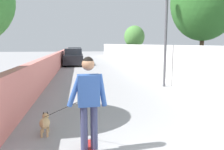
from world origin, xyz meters
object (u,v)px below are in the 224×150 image
(lamp_post, at_px, (166,23))
(person_skateboarder, at_px, (89,96))
(tree_right_far, at_px, (134,37))
(tree_right_near, at_px, (204,1))
(car_far, at_px, (75,54))
(skateboard, at_px, (89,150))
(dog, at_px, (45,122))
(car_near, at_px, (74,57))

(lamp_post, bearing_deg, person_skateboarder, 147.37)
(tree_right_far, distance_m, person_skateboarder, 18.60)
(tree_right_near, distance_m, car_far, 18.34)
(person_skateboarder, distance_m, car_far, 23.13)
(skateboard, relative_size, dog, 0.62)
(person_skateboarder, distance_m, dog, 1.57)
(dog, distance_m, car_far, 22.12)
(car_far, bearing_deg, skateboard, -178.31)
(tree_right_far, relative_size, skateboard, 4.63)
(tree_right_near, bearing_deg, tree_right_far, 2.37)
(skateboard, distance_m, dog, 1.38)
(skateboard, height_order, car_near, car_near)
(lamp_post, bearing_deg, dog, 136.07)
(lamp_post, relative_size, car_near, 1.00)
(tree_right_far, xyz_separation_m, dog, (-16.77, 6.22, -2.38))
(person_skateboarder, bearing_deg, dog, 42.76)
(tree_right_near, relative_size, skateboard, 7.22)
(tree_right_near, xyz_separation_m, car_far, (16.85, 6.45, -3.26))
(car_near, bearing_deg, skateboard, -177.69)
(car_near, bearing_deg, dog, 179.14)
(tree_right_near, height_order, lamp_post, tree_right_near)
(tree_right_near, relative_size, person_skateboarder, 3.49)
(lamp_post, xyz_separation_m, car_near, (11.12, 4.42, -2.20))
(skateboard, bearing_deg, lamp_post, -32.63)
(lamp_post, distance_m, skateboard, 7.50)
(person_skateboarder, bearing_deg, skateboard, 45.00)
(skateboard, bearing_deg, person_skateboarder, -135.00)
(skateboard, height_order, car_far, car_far)
(car_near, bearing_deg, car_far, -0.00)
(lamp_post, distance_m, person_skateboarder, 7.18)
(tree_right_near, xyz_separation_m, skateboard, (-6.26, 5.77, -3.91))
(tree_right_near, height_order, skateboard, tree_right_near)
(tree_right_far, bearing_deg, car_far, 48.17)
(person_skateboarder, bearing_deg, lamp_post, -32.63)
(tree_right_near, relative_size, car_near, 1.37)
(person_skateboarder, height_order, car_near, person_skateboarder)
(car_near, bearing_deg, tree_right_near, -148.91)
(tree_right_far, distance_m, lamp_post, 12.03)
(tree_right_far, distance_m, dog, 18.04)
(tree_right_near, distance_m, tree_right_far, 11.59)
(car_near, bearing_deg, person_skateboarder, -177.69)
(car_far, bearing_deg, dog, 179.38)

